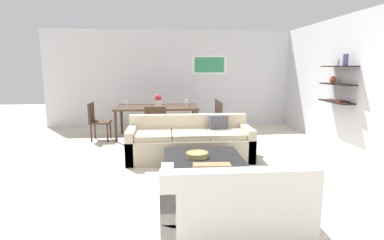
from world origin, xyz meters
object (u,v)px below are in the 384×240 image
coffee_table (203,169)px  wine_glass_right_far (186,101)px  dining_chair_foot (156,123)px  loveseat_white (232,204)px  dining_chair_left_near (97,119)px  decorative_bowl (197,154)px  centerpiece_vase (158,100)px  dining_table (157,109)px  dining_chair_right_far (212,114)px  dining_chair_right_near (215,117)px  sofa_beige (190,143)px  wine_glass_left_near (126,102)px  wine_glass_right_near (187,102)px

coffee_table → wine_glass_right_far: bearing=90.9°
wine_glass_right_far → dining_chair_foot: bearing=-124.8°
loveseat_white → dining_chair_left_near: bearing=119.1°
decorative_bowl → coffee_table: bearing=3.9°
coffee_table → centerpiece_vase: centerpiece_vase is taller
decorative_bowl → centerpiece_vase: size_ratio=1.13×
dining_table → wine_glass_right_far: 0.75m
dining_chair_foot → wine_glass_right_far: (0.71, 1.03, 0.36)m
dining_chair_right_far → dining_chair_left_near: same height
loveseat_white → coffee_table: 1.38m
dining_chair_right_far → dining_chair_right_near: (0.00, -0.45, 0.00)m
loveseat_white → dining_chair_left_near: dining_chair_left_near is taller
dining_chair_right_far → sofa_beige: bearing=-109.8°
decorative_bowl → wine_glass_left_near: size_ratio=1.84×
wine_glass_right_far → centerpiece_vase: 0.69m
dining_chair_left_near → dining_chair_foot: bearing=-26.2°
sofa_beige → wine_glass_left_near: (-1.38, 1.66, 0.59)m
coffee_table → wine_glass_right_far: 3.16m
dining_table → dining_chair_right_far: dining_chair_right_far is taller
sofa_beige → dining_chair_right_far: 2.15m
dining_chair_foot → wine_glass_right_near: wine_glass_right_near is taller
dining_chair_right_far → decorative_bowl: bearing=-102.5°
sofa_beige → loveseat_white: 2.56m
dining_chair_right_far → wine_glass_right_near: 0.84m
dining_chair_foot → dining_chair_right_near: same height
sofa_beige → coffee_table: sofa_beige is taller
loveseat_white → coffee_table: bearing=95.9°
centerpiece_vase → dining_chair_right_near: bearing=-9.5°
sofa_beige → centerpiece_vase: 1.99m
loveseat_white → dining_chair_right_far: 4.59m
dining_table → centerpiece_vase: size_ratio=6.66×
coffee_table → dining_chair_right_near: size_ratio=1.30×
sofa_beige → dining_table: (-0.66, 1.79, 0.39)m
dining_chair_foot → dining_chair_left_near: (-1.39, 0.68, 0.00)m
dining_chair_left_near → centerpiece_vase: 1.49m
dining_chair_right_far → dining_chair_right_near: bearing=-90.0°
loveseat_white → decorative_bowl: 1.39m
dining_chair_right_near → wine_glass_right_far: size_ratio=5.53×
dining_chair_left_near → wine_glass_right_far: size_ratio=5.53×
decorative_bowl → wine_glass_right_near: (0.04, 2.84, 0.44)m
sofa_beige → loveseat_white: same height
dining_chair_left_near → centerpiece_vase: bearing=9.1°
sofa_beige → dining_chair_foot: 1.12m
coffee_table → wine_glass_right_near: (-0.05, 2.84, 0.67)m
dining_table → dining_chair_foot: (0.00, -0.90, -0.18)m
dining_chair_right_far → dining_chair_left_near: (-2.77, -0.45, 0.00)m
sofa_beige → loveseat_white: (0.24, -2.55, 0.00)m
dining_chair_right_far → dining_chair_right_near: same height
sofa_beige → dining_chair_left_near: bearing=142.6°
coffee_table → centerpiece_vase: 3.14m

